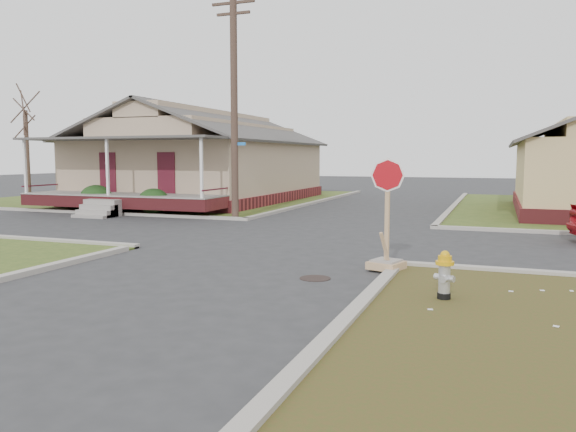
% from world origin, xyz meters
% --- Properties ---
extents(ground, '(120.00, 120.00, 0.00)m').
position_xyz_m(ground, '(0.00, 0.00, 0.00)').
color(ground, '#2D2D30').
rests_on(ground, ground).
extents(verge_far_left, '(19.00, 19.00, 0.05)m').
position_xyz_m(verge_far_left, '(-13.00, 18.00, 0.03)').
color(verge_far_left, '#364C1B').
rests_on(verge_far_left, ground).
extents(curbs, '(80.00, 40.00, 0.12)m').
position_xyz_m(curbs, '(0.00, 5.00, 0.00)').
color(curbs, '#A39D93').
rests_on(curbs, ground).
extents(manhole, '(0.64, 0.64, 0.01)m').
position_xyz_m(manhole, '(2.20, -0.50, 0.01)').
color(manhole, black).
rests_on(manhole, ground).
extents(corner_house, '(10.10, 15.50, 5.30)m').
position_xyz_m(corner_house, '(-10.00, 16.68, 2.28)').
color(corner_house, maroon).
rests_on(corner_house, ground).
extents(utility_pole, '(1.80, 0.28, 9.00)m').
position_xyz_m(utility_pole, '(-4.20, 8.90, 4.66)').
color(utility_pole, '#3C2C22').
rests_on(utility_pole, ground).
extents(tree_far_left, '(0.22, 0.22, 4.90)m').
position_xyz_m(tree_far_left, '(-18.00, 12.00, 2.50)').
color(tree_far_left, '#3C2C22').
rests_on(tree_far_left, verge_far_left).
extents(fire_hydrant, '(0.31, 0.31, 0.84)m').
position_xyz_m(fire_hydrant, '(4.84, -1.47, 0.51)').
color(fire_hydrant, black).
rests_on(fire_hydrant, ground).
extents(stop_sign, '(0.68, 0.67, 2.41)m').
position_xyz_m(stop_sign, '(3.42, 0.77, 0.57)').
color(stop_sign, tan).
rests_on(stop_sign, ground).
extents(hedge_left, '(1.50, 1.23, 1.15)m').
position_xyz_m(hedge_left, '(-11.48, 9.45, 0.62)').
color(hedge_left, '#173814').
rests_on(hedge_left, verge_far_left).
extents(hedge_right, '(1.43, 1.17, 1.09)m').
position_xyz_m(hedge_right, '(-8.25, 9.23, 0.60)').
color(hedge_right, '#173814').
rests_on(hedge_right, verge_far_left).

